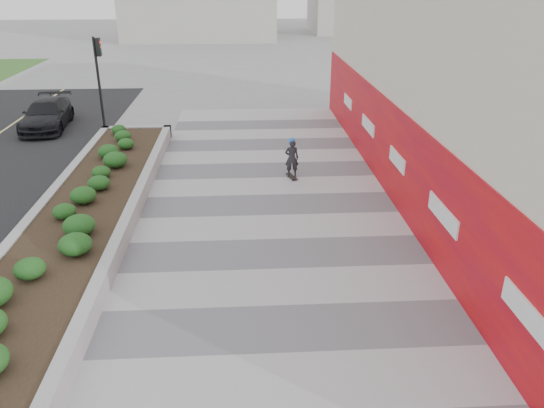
{
  "coord_description": "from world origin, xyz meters",
  "views": [
    {
      "loc": [
        -0.85,
        -7.28,
        6.86
      ],
      "look_at": [
        -0.08,
        5.75,
        1.1
      ],
      "focal_mm": 35.0,
      "sensor_mm": 36.0,
      "label": 1
    }
  ],
  "objects_px": {
    "skateboarder": "(292,158)",
    "car_dark": "(47,114)",
    "traffic_signal_near": "(99,70)",
    "planter": "(83,213)"
  },
  "relations": [
    {
      "from": "planter",
      "to": "traffic_signal_near",
      "type": "xyz_separation_m",
      "value": [
        -1.73,
        10.5,
        2.34
      ]
    },
    {
      "from": "traffic_signal_near",
      "to": "car_dark",
      "type": "height_order",
      "value": "traffic_signal_near"
    },
    {
      "from": "planter",
      "to": "car_dark",
      "type": "distance_m",
      "value": 11.72
    },
    {
      "from": "skateboarder",
      "to": "car_dark",
      "type": "relative_size",
      "value": 0.33
    },
    {
      "from": "skateboarder",
      "to": "car_dark",
      "type": "xyz_separation_m",
      "value": [
        -10.91,
        7.29,
        -0.1
      ]
    },
    {
      "from": "skateboarder",
      "to": "car_dark",
      "type": "distance_m",
      "value": 13.13
    },
    {
      "from": "planter",
      "to": "skateboarder",
      "type": "xyz_separation_m",
      "value": [
        6.41,
        3.53,
        0.35
      ]
    },
    {
      "from": "traffic_signal_near",
      "to": "car_dark",
      "type": "relative_size",
      "value": 0.92
    },
    {
      "from": "planter",
      "to": "car_dark",
      "type": "height_order",
      "value": "car_dark"
    },
    {
      "from": "car_dark",
      "to": "skateboarder",
      "type": "bearing_deg",
      "value": -38.97
    }
  ]
}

